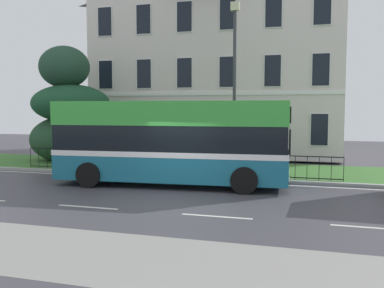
% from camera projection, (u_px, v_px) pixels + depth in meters
% --- Properties ---
extents(ground_plane, '(60.00, 56.00, 0.18)m').
position_uv_depth(ground_plane, '(179.00, 194.00, 15.09)').
color(ground_plane, '#424047').
extents(georgian_townhouse, '(15.23, 9.41, 12.24)m').
position_uv_depth(georgian_townhouse, '(223.00, 58.00, 28.51)').
color(georgian_townhouse, silver).
rests_on(georgian_townhouse, ground_plane).
extents(iron_verge_railing, '(14.33, 0.04, 0.97)m').
position_uv_depth(iron_verge_railing, '(170.00, 162.00, 18.75)').
color(iron_verge_railing, black).
rests_on(iron_verge_railing, ground_plane).
extents(evergreen_tree, '(4.56, 4.59, 6.40)m').
position_uv_depth(evergreen_tree, '(70.00, 115.00, 23.59)').
color(evergreen_tree, '#423328').
rests_on(evergreen_tree, ground_plane).
extents(single_decker_bus, '(9.05, 3.19, 3.25)m').
position_uv_depth(single_decker_bus, '(172.00, 141.00, 16.63)').
color(single_decker_bus, '#1A6680').
rests_on(single_decker_bus, ground_plane).
extents(street_lamp_post, '(0.36, 0.24, 7.35)m').
position_uv_depth(street_lamp_post, '(235.00, 78.00, 18.48)').
color(street_lamp_post, '#333338').
rests_on(street_lamp_post, ground_plane).
extents(litter_bin, '(0.50, 0.50, 1.12)m').
position_uv_depth(litter_bin, '(274.00, 163.00, 18.08)').
color(litter_bin, black).
rests_on(litter_bin, ground_plane).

